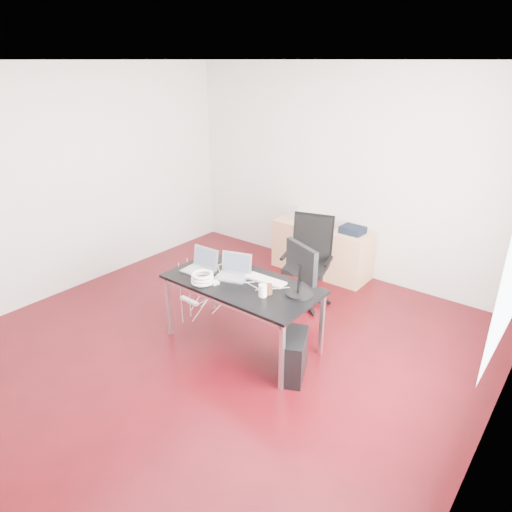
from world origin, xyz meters
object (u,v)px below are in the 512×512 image
Objects in this scene: filing_cabinet_left at (296,242)px; pc_tower at (294,356)px; desk at (242,287)px; filing_cabinet_right at (350,257)px; office_chair at (309,257)px.

pc_tower is (1.44, -2.19, -0.13)m from filing_cabinet_left.
desk is 2.29× the size of filing_cabinet_right.
pc_tower is (0.73, -0.11, -0.46)m from desk.
desk reaches higher than pc_tower.
desk is 2.22m from filing_cabinet_left.
desk is 2.29× the size of filing_cabinet_left.
office_chair is at bearing 88.49° from desk.
pc_tower is (0.56, -2.19, -0.13)m from filing_cabinet_right.
office_chair is at bearing -98.95° from filing_cabinet_right.
desk reaches higher than filing_cabinet_right.
filing_cabinet_right is at bearing 80.23° from pc_tower.
pc_tower is at bearing -78.43° from office_chair.
filing_cabinet_left reaches higher than pc_tower.
office_chair is 1.54× the size of filing_cabinet_right.
office_chair is at bearing -48.99° from filing_cabinet_left.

